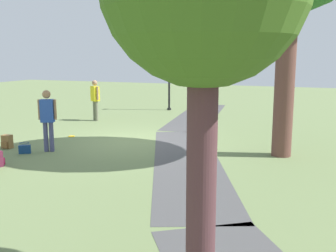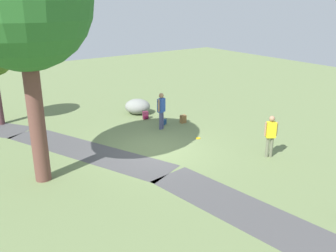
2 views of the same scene
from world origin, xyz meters
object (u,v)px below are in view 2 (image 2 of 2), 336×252
Objects in this scene: handbag_on_grass at (164,122)px; spare_backpack_on_lawn at (183,119)px; lawn_boulder at (138,106)px; large_shade_tree at (22,2)px; man_near_boulder at (271,133)px; frisbee_on_grass at (198,138)px; backpack_by_boulder at (146,115)px; woman_with_handbag at (161,108)px.

handbag_on_grass is 0.98m from spare_backpack_on_lawn.
spare_backpack_on_lawn is at bearing -158.44° from lawn_boulder.
large_shade_tree is 9.78m from man_near_boulder.
spare_backpack_on_lawn is (-2.64, -1.04, -0.21)m from lawn_boulder.
spare_backpack_on_lawn reaches higher than frisbee_on_grass.
frisbee_on_grass is (-3.75, -0.39, -0.18)m from backpack_by_boulder.
handbag_on_grass is 1.67× the size of frisbee_on_grass.
man_near_boulder is 3.45m from frisbee_on_grass.
frisbee_on_grass is (-2.12, 0.80, -0.18)m from spare_backpack_on_lawn.
backpack_by_boulder is (1.76, -0.22, -0.84)m from woman_with_handbag.
lawn_boulder is at bearing -8.19° from backpack_by_boulder.
frisbee_on_grass is (-2.45, -0.12, -0.13)m from handbag_on_grass.
woman_with_handbag reaches higher than frisbee_on_grass.
large_shade_tree is 4.54× the size of woman_with_handbag.
man_near_boulder is 7.62× the size of frisbee_on_grass.
spare_backpack_on_lawn is at bearing -75.36° from large_shade_tree.
man_near_boulder is 5.78m from handbag_on_grass.
woman_with_handbag is 1.96m from backpack_by_boulder.
backpack_by_boulder reaches higher than frisbee_on_grass.
woman_with_handbag reaches higher than lawn_boulder.
large_shade_tree is 4.42× the size of lawn_boulder.
lawn_boulder is at bearing 8.58° from man_near_boulder.
lawn_boulder is 1.04m from backpack_by_boulder.
woman_with_handbag is at bearing 172.47° from lawn_boulder.
lawn_boulder reaches higher than frisbee_on_grass.
man_near_boulder is 7.09m from backpack_by_boulder.
backpack_by_boulder is (1.30, 0.26, 0.05)m from handbag_on_grass.
large_shade_tree reaches higher than lawn_boulder.
woman_with_handbag reaches higher than handbag_on_grass.
man_near_boulder reaches higher than frisbee_on_grass.
woman_with_handbag is 4.40× the size of backpack_by_boulder.
spare_backpack_on_lawn is (2.01, -7.68, -5.63)m from large_shade_tree.
large_shade_tree is 35.94× the size of frisbee_on_grass.
backpack_by_boulder is 2.01m from spare_backpack_on_lawn.
large_shade_tree is 4.72× the size of man_near_boulder.
handbag_on_grass is 2.46m from frisbee_on_grass.
backpack_by_boulder is at bearing -7.15° from woman_with_handbag.
frisbee_on_grass is (-1.99, -0.61, -1.02)m from woman_with_handbag.
handbag_on_grass is at bearing -168.57° from backpack_by_boulder.
frisbee_on_grass is (-0.12, -6.88, -5.82)m from large_shade_tree.
backpack_by_boulder is at bearing 11.43° from handbag_on_grass.
lawn_boulder is 1.07× the size of man_near_boulder.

